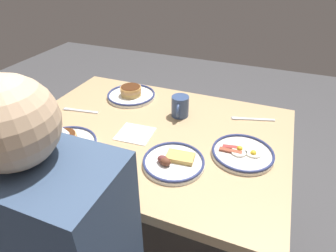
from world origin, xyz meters
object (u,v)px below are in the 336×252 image
Objects in this scene: plate_far_side at (243,153)px; fork_near at (80,111)px; plate_near_main at (131,94)px; paper_napkin at (135,134)px; plate_far_companion at (174,161)px; coffee_mug at (180,106)px; fork_far at (253,119)px; plate_center_pancakes at (64,143)px.

fork_near is at bearing -3.99° from plate_far_side.
fork_near is at bearing 54.25° from plate_near_main.
plate_far_side is 1.63× the size of paper_napkin.
plate_far_companion is 1.99× the size of coffee_mug.
plate_far_companion is 0.50m from fork_far.
plate_far_side is (-0.23, -0.15, -0.00)m from plate_far_companion.
coffee_mug is 0.59× the size of fork_far.
fork_near is at bearing -65.39° from plate_center_pancakes.
coffee_mug is 0.79× the size of paper_napkin.
plate_near_main is 0.36m from paper_napkin.
coffee_mug is (0.10, -0.35, 0.04)m from plate_far_companion.
plate_center_pancakes is at bearing 36.58° from fork_far.
paper_napkin is (0.13, 0.22, -0.05)m from coffee_mug.
coffee_mug is at bearing -163.26° from fork_near.
paper_napkin is 0.36m from fork_near.
plate_center_pancakes is 0.72m from plate_far_side.
plate_far_side is at bearing -162.41° from plate_center_pancakes.
plate_far_side is 0.81m from fork_near.
plate_near_main reaches higher than paper_napkin.
plate_far_companion is at bearing 150.87° from paper_napkin.
plate_far_side is (-0.65, 0.29, -0.01)m from plate_near_main.
plate_near_main is at bearing -59.42° from paper_napkin.
plate_center_pancakes reaches higher than coffee_mug.
plate_far_side is 0.39m from coffee_mug.
coffee_mug is at bearing 164.49° from plate_near_main.
coffee_mug is 0.35m from fork_far.
paper_napkin is at bearing 120.58° from plate_near_main.
plate_center_pancakes is 1.76× the size of paper_napkin.
paper_napkin is at bearing 59.95° from coffee_mug.
plate_far_companion is 1.25× the size of fork_near.
fork_far is at bearing -179.50° from plate_near_main.
plate_far_side is at bearing -177.19° from paper_napkin.
paper_napkin is (0.23, -0.13, -0.01)m from plate_far_companion.
plate_center_pancakes reaches higher than fork_near.
plate_near_main is at bearing -46.71° from plate_far_companion.
fork_far reaches higher than paper_napkin.
plate_center_pancakes reaches higher than fork_far.
plate_far_side is 0.29m from fork_far.
plate_far_companion is (-0.45, -0.07, -0.01)m from plate_center_pancakes.
coffee_mug is (-0.31, 0.09, 0.03)m from plate_near_main.
plate_near_main is at bearing -23.94° from plate_far_side.
plate_far_companion is 1.18× the size of fork_far.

